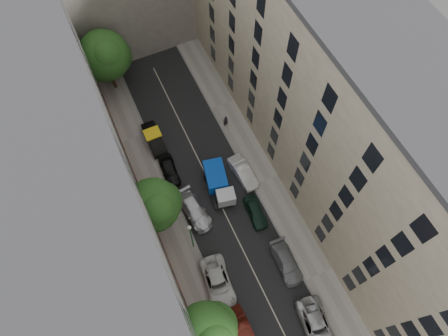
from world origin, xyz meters
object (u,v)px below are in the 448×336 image
car_left_2 (218,283)px  car_left_5 (154,139)px  car_left_3 (194,210)px  car_right_2 (256,212)px  car_right_1 (286,262)px  tree_far (106,57)px  pedestrian (226,121)px  tarp_truck (218,183)px  car_left_1 (242,330)px  car_right_0 (317,327)px  car_right_3 (243,172)px  tree_mid (155,206)px  tree_near (207,335)px  lamp_post (191,235)px  car_left_4 (169,170)px

car_left_2 → car_left_5: 17.30m
car_left_3 → car_right_2: 6.25m
car_left_2 → car_right_1: (6.75, -1.00, -0.06)m
car_left_5 → tree_far: bearing=99.3°
tree_far → pedestrian: tree_far is taller
tarp_truck → car_left_1: size_ratio=1.22×
car_right_0 → tree_far: size_ratio=0.65×
car_right_3 → pedestrian: 6.65m
tree_mid → tree_near: bearing=-90.0°
lamp_post → pedestrian: lamp_post is taller
car_left_5 → tree_mid: (-2.70, -9.64, 4.60)m
car_left_5 → car_right_0: car_left_5 is taller
car_left_1 → car_left_2: 4.67m
tarp_truck → pedestrian: 7.91m
car_left_3 → tree_near: (-3.50, -11.83, 5.51)m
car_right_0 → lamp_post: size_ratio=0.92×
car_right_1 → car_right_2: bearing=96.0°
car_left_2 → pedestrian: size_ratio=3.16×
car_left_4 → car_left_5: size_ratio=0.89×
tarp_truck → tree_far: tree_far is taller
car_left_1 → car_right_0: car_right_0 is taller
tarp_truck → car_left_3: 3.77m
car_left_4 → pedestrian: 8.61m
pedestrian → tree_far: bearing=-51.6°
car_right_3 → tree_near: tree_near is taller
car_left_4 → car_right_3: bearing=-22.1°
tree_far → lamp_post: bearing=-87.9°
tarp_truck → car_right_3: (3.00, 0.25, -0.54)m
car_left_2 → tree_far: bearing=99.6°
car_left_4 → lamp_post: bearing=-90.8°
tree_far → pedestrian: (9.69, -10.55, -4.35)m
car_left_4 → car_left_3: bearing=-78.2°
car_right_2 → car_right_1: bearing=-82.2°
car_right_0 → car_right_3: size_ratio=1.21×
tree_near → pedestrian: size_ratio=5.40×
car_right_1 → tree_mid: (-9.45, 8.66, 4.67)m
car_right_2 → car_right_3: car_right_3 is taller
lamp_post → tree_far: bearing=92.1°
tarp_truck → car_left_4: size_ratio=1.32×
car_left_1 → tree_far: (-1.78, 31.19, 4.62)m
car_right_1 → car_right_0: bearing=-90.6°
car_left_3 → car_right_1: car_left_3 is taller
car_left_2 → car_left_5: car_left_5 is taller
tarp_truck → tree_far: (-5.70, 17.38, 4.07)m
car_right_2 → car_right_3: (0.80, 4.57, 0.07)m
car_left_5 → tree_far: size_ratio=0.55×
car_left_1 → car_left_3: bearing=86.0°
car_left_5 → lamp_post: size_ratio=0.78×
car_left_3 → car_left_4: car_left_3 is taller
car_left_1 → car_right_2: 11.29m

